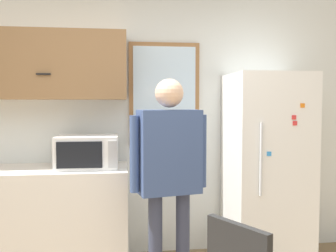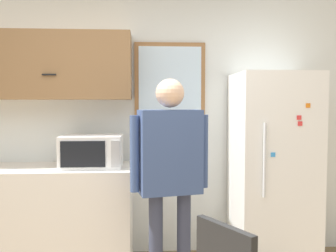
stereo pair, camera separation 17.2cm
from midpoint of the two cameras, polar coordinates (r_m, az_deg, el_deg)
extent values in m
cube|color=silver|center=(3.70, -7.20, 1.37)|extent=(6.00, 0.06, 2.70)
cube|color=silver|center=(3.68, -25.21, -13.03)|extent=(2.17, 0.62, 0.92)
cube|color=olive|center=(3.68, -25.09, 8.45)|extent=(2.17, 0.34, 0.61)
cube|color=black|center=(3.40, -19.87, 7.46)|extent=(0.12, 0.01, 0.01)
cube|color=white|center=(3.39, -13.60, -3.83)|extent=(0.53, 0.40, 0.28)
cube|color=black|center=(3.20, -14.86, -4.29)|extent=(0.37, 0.01, 0.22)
cube|color=#B2B2B2|center=(3.17, -9.98, -4.29)|extent=(0.07, 0.01, 0.23)
cylinder|color=#33384C|center=(3.05, -3.64, -17.51)|extent=(0.11, 0.11, 0.79)
cylinder|color=#33384C|center=(3.11, 0.61, -17.05)|extent=(0.11, 0.11, 0.79)
cube|color=#384C7A|center=(2.90, -1.51, -3.94)|extent=(0.51, 0.31, 0.65)
sphere|color=#D8AD8C|center=(2.88, -1.53, 5.02)|extent=(0.22, 0.22, 0.22)
cylinder|color=#384C7A|center=(2.83, -6.90, -4.26)|extent=(0.07, 0.07, 0.58)
cylinder|color=#384C7A|center=(3.00, 3.58, -3.82)|extent=(0.07, 0.07, 0.58)
cube|color=white|center=(3.61, 13.46, -6.29)|extent=(0.70, 0.66, 1.76)
cylinder|color=silver|center=(3.19, 12.49, -4.99)|extent=(0.02, 0.02, 0.61)
cube|color=#338CDB|center=(3.23, 13.69, -4.15)|extent=(0.04, 0.01, 0.04)
cube|color=orange|center=(3.31, 18.44, 2.99)|extent=(0.04, 0.01, 0.04)
cube|color=red|center=(3.29, 17.38, 0.41)|extent=(0.04, 0.01, 0.04)
cube|color=red|center=(3.29, 17.25, 1.27)|extent=(0.04, 0.01, 0.04)
cube|color=olive|center=(3.67, -1.91, 4.87)|extent=(0.69, 0.04, 1.00)
cube|color=silver|center=(3.65, -1.88, 4.87)|extent=(0.61, 0.01, 0.92)
camera|label=1|loc=(0.09, -91.76, -0.11)|focal=40.00mm
camera|label=2|loc=(0.09, 88.24, 0.11)|focal=40.00mm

